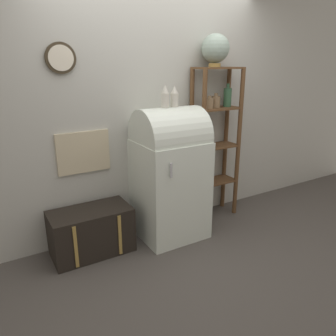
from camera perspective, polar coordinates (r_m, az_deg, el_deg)
name	(u,v)px	position (r m, az deg, el deg)	size (l,w,h in m)	color
ground_plane	(182,243)	(3.51, 2.37, -12.85)	(12.00, 12.00, 0.00)	#4C4742
wall_back	(153,106)	(3.53, -2.60, 10.68)	(7.00, 0.09, 2.70)	#B7B7AD
refrigerator	(170,172)	(3.39, 0.33, -0.63)	(0.67, 0.65, 1.38)	silver
suitcase_trunk	(91,231)	(3.33, -13.19, -10.70)	(0.77, 0.42, 0.45)	black
shelf_unit	(216,134)	(3.83, 8.30, 5.91)	(0.57, 0.28, 1.75)	brown
globe	(215,49)	(3.72, 8.25, 19.87)	(0.30, 0.30, 0.34)	#AD8942
vase_left	(165,97)	(3.21, -0.51, 12.24)	(0.08, 0.08, 0.21)	beige
vase_center	(174,97)	(3.27, 1.13, 12.26)	(0.08, 0.08, 0.20)	beige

